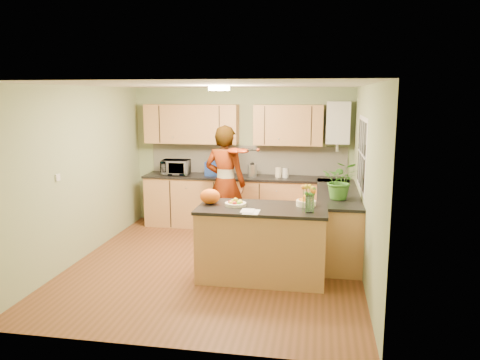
# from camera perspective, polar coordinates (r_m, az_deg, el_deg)

# --- Properties ---
(floor) EXTENTS (4.50, 4.50, 0.00)m
(floor) POSITION_cam_1_polar(r_m,az_deg,el_deg) (6.75, -2.95, -10.24)
(floor) COLOR brown
(floor) RESTS_ON ground
(ceiling) EXTENTS (4.00, 4.50, 0.02)m
(ceiling) POSITION_cam_1_polar(r_m,az_deg,el_deg) (6.32, -3.16, 11.50)
(ceiling) COLOR silver
(ceiling) RESTS_ON wall_back
(wall_back) EXTENTS (4.00, 0.02, 2.50)m
(wall_back) POSITION_cam_1_polar(r_m,az_deg,el_deg) (8.60, 0.26, 2.86)
(wall_back) COLOR #95A777
(wall_back) RESTS_ON floor
(wall_front) EXTENTS (4.00, 0.02, 2.50)m
(wall_front) POSITION_cam_1_polar(r_m,az_deg,el_deg) (4.30, -9.70, -4.91)
(wall_front) COLOR #95A777
(wall_front) RESTS_ON floor
(wall_left) EXTENTS (0.02, 4.50, 2.50)m
(wall_left) POSITION_cam_1_polar(r_m,az_deg,el_deg) (7.12, -18.94, 0.73)
(wall_left) COLOR #95A777
(wall_left) RESTS_ON floor
(wall_right) EXTENTS (0.02, 4.50, 2.50)m
(wall_right) POSITION_cam_1_polar(r_m,az_deg,el_deg) (6.29, 15.02, -0.28)
(wall_right) COLOR #95A777
(wall_right) RESTS_ON floor
(back_counter) EXTENTS (3.64, 0.62, 0.94)m
(back_counter) POSITION_cam_1_polar(r_m,az_deg,el_deg) (8.43, 0.59, -2.68)
(back_counter) COLOR #A16840
(back_counter) RESTS_ON floor
(right_counter) EXTENTS (0.62, 2.24, 0.94)m
(right_counter) POSITION_cam_1_polar(r_m,az_deg,el_deg) (7.27, 11.77, -5.03)
(right_counter) COLOR #A16840
(right_counter) RESTS_ON floor
(splashback) EXTENTS (3.60, 0.02, 0.52)m
(splashback) POSITION_cam_1_polar(r_m,az_deg,el_deg) (8.57, 0.90, 2.50)
(splashback) COLOR beige
(splashback) RESTS_ON back_counter
(upper_cabinets) EXTENTS (3.20, 0.34, 0.70)m
(upper_cabinets) POSITION_cam_1_polar(r_m,az_deg,el_deg) (8.40, -1.12, 6.79)
(upper_cabinets) COLOR #A16840
(upper_cabinets) RESTS_ON wall_back
(boiler) EXTENTS (0.40, 0.30, 0.86)m
(boiler) POSITION_cam_1_polar(r_m,az_deg,el_deg) (8.27, 11.86, 6.84)
(boiler) COLOR silver
(boiler) RESTS_ON wall_back
(window_right) EXTENTS (0.01, 1.30, 1.05)m
(window_right) POSITION_cam_1_polar(r_m,az_deg,el_deg) (6.83, 14.63, 3.11)
(window_right) COLOR silver
(window_right) RESTS_ON wall_right
(light_switch) EXTENTS (0.02, 0.09, 0.09)m
(light_switch) POSITION_cam_1_polar(r_m,az_deg,el_deg) (6.60, -21.33, 0.29)
(light_switch) COLOR silver
(light_switch) RESTS_ON wall_left
(ceiling_lamp) EXTENTS (0.30, 0.30, 0.07)m
(ceiling_lamp) POSITION_cam_1_polar(r_m,az_deg,el_deg) (6.61, -2.57, 11.12)
(ceiling_lamp) COLOR #FFEABF
(ceiling_lamp) RESTS_ON ceiling
(peninsula_island) EXTENTS (1.66, 0.85, 0.95)m
(peninsula_island) POSITION_cam_1_polar(r_m,az_deg,el_deg) (6.15, 2.70, -7.59)
(peninsula_island) COLOR #A16840
(peninsula_island) RESTS_ON floor
(fruit_dish) EXTENTS (0.28, 0.28, 0.10)m
(fruit_dish) POSITION_cam_1_polar(r_m,az_deg,el_deg) (6.06, -0.54, -2.80)
(fruit_dish) COLOR #F3E6C2
(fruit_dish) RESTS_ON peninsula_island
(orange_bowl) EXTENTS (0.25, 0.25, 0.15)m
(orange_bowl) POSITION_cam_1_polar(r_m,az_deg,el_deg) (6.12, 8.05, -2.57)
(orange_bowl) COLOR #F3E6C2
(orange_bowl) RESTS_ON peninsula_island
(flower_vase) EXTENTS (0.24, 0.24, 0.44)m
(flower_vase) POSITION_cam_1_polar(r_m,az_deg,el_deg) (5.74, 8.50, -1.08)
(flower_vase) COLOR silver
(flower_vase) RESTS_ON peninsula_island
(orange_bag) EXTENTS (0.29, 0.25, 0.20)m
(orange_bag) POSITION_cam_1_polar(r_m,az_deg,el_deg) (6.17, -3.66, -2.01)
(orange_bag) COLOR orange
(orange_bag) RESTS_ON peninsula_island
(papers) EXTENTS (0.19, 0.27, 0.01)m
(papers) POSITION_cam_1_polar(r_m,az_deg,el_deg) (5.75, 1.38, -3.89)
(papers) COLOR white
(papers) RESTS_ON peninsula_island
(violinist) EXTENTS (0.77, 0.59, 1.90)m
(violinist) POSITION_cam_1_polar(r_m,az_deg,el_deg) (7.58, -1.81, -0.46)
(violinist) COLOR tan
(violinist) RESTS_ON floor
(violin) EXTENTS (0.71, 0.61, 0.18)m
(violin) POSITION_cam_1_polar(r_m,az_deg,el_deg) (7.24, -0.64, 3.60)
(violin) COLOR #511605
(violin) RESTS_ON violinist
(microwave) EXTENTS (0.50, 0.35, 0.27)m
(microwave) POSITION_cam_1_polar(r_m,az_deg,el_deg) (8.57, -7.85, 1.55)
(microwave) COLOR silver
(microwave) RESTS_ON back_counter
(blue_box) EXTENTS (0.33, 0.25, 0.25)m
(blue_box) POSITION_cam_1_polar(r_m,az_deg,el_deg) (8.42, -3.12, 1.41)
(blue_box) COLOR navy
(blue_box) RESTS_ON back_counter
(kettle) EXTENTS (0.16, 0.16, 0.30)m
(kettle) POSITION_cam_1_polar(r_m,az_deg,el_deg) (8.28, 1.50, 1.24)
(kettle) COLOR silver
(kettle) RESTS_ON back_counter
(jar_cream) EXTENTS (0.12, 0.12, 0.17)m
(jar_cream) POSITION_cam_1_polar(r_m,az_deg,el_deg) (8.26, 4.69, 0.92)
(jar_cream) COLOR #F3E6C2
(jar_cream) RESTS_ON back_counter
(jar_white) EXTENTS (0.11, 0.11, 0.16)m
(jar_white) POSITION_cam_1_polar(r_m,az_deg,el_deg) (8.24, 5.57, 0.87)
(jar_white) COLOR silver
(jar_white) RESTS_ON back_counter
(potted_plant) EXTENTS (0.51, 0.45, 0.53)m
(potted_plant) POSITION_cam_1_polar(r_m,az_deg,el_deg) (6.60, 12.15, -0.04)
(potted_plant) COLOR #3C7A28
(potted_plant) RESTS_ON right_counter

